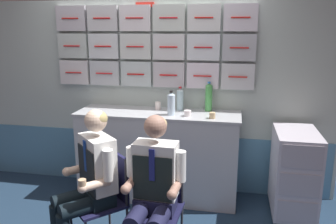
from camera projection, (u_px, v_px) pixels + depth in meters
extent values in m
cube|color=#AEBDB6|center=(148.00, 97.00, 3.96)|extent=(4.20, 0.06, 2.15)
cube|color=teal|center=(148.00, 159.00, 4.11)|extent=(4.12, 0.01, 0.65)
cube|color=silver|center=(75.00, 72.00, 4.00)|extent=(0.35, 0.06, 0.28)
cylinder|color=red|center=(73.00, 73.00, 3.97)|extent=(0.19, 0.01, 0.01)
cube|color=#B5BBBF|center=(105.00, 73.00, 3.93)|extent=(0.35, 0.06, 0.28)
cylinder|color=red|center=(104.00, 73.00, 3.90)|extent=(0.19, 0.01, 0.01)
cube|color=#B3C1C2|center=(136.00, 74.00, 3.86)|extent=(0.35, 0.06, 0.28)
cylinder|color=red|center=(136.00, 74.00, 3.83)|extent=(0.19, 0.01, 0.01)
cube|color=#B8B3BB|center=(169.00, 75.00, 3.79)|extent=(0.35, 0.06, 0.28)
cylinder|color=red|center=(168.00, 75.00, 3.76)|extent=(0.19, 0.01, 0.01)
cube|color=silver|center=(203.00, 76.00, 3.72)|extent=(0.35, 0.06, 0.28)
cylinder|color=red|center=(202.00, 76.00, 3.69)|extent=(0.19, 0.01, 0.01)
cube|color=silver|center=(238.00, 76.00, 3.65)|extent=(0.35, 0.06, 0.28)
cylinder|color=red|center=(238.00, 77.00, 3.62)|extent=(0.19, 0.01, 0.01)
cube|color=#B2BDB7|center=(73.00, 46.00, 3.93)|extent=(0.35, 0.06, 0.28)
cylinder|color=red|center=(72.00, 46.00, 3.90)|extent=(0.19, 0.01, 0.01)
cube|color=silver|center=(104.00, 46.00, 3.86)|extent=(0.35, 0.06, 0.28)
cylinder|color=red|center=(103.00, 46.00, 3.83)|extent=(0.19, 0.01, 0.01)
cube|color=silver|center=(136.00, 46.00, 3.79)|extent=(0.35, 0.06, 0.28)
cylinder|color=red|center=(135.00, 47.00, 3.76)|extent=(0.19, 0.01, 0.01)
cube|color=silver|center=(169.00, 47.00, 3.72)|extent=(0.35, 0.06, 0.28)
cylinder|color=red|center=(168.00, 47.00, 3.69)|extent=(0.19, 0.01, 0.01)
cube|color=silver|center=(203.00, 47.00, 3.65)|extent=(0.35, 0.06, 0.28)
cylinder|color=red|center=(203.00, 47.00, 3.61)|extent=(0.19, 0.01, 0.01)
cube|color=#A7ABB3|center=(239.00, 48.00, 3.58)|extent=(0.35, 0.06, 0.28)
cylinder|color=red|center=(239.00, 48.00, 3.54)|extent=(0.19, 0.01, 0.01)
cube|color=#B2ADB5|center=(71.00, 18.00, 3.86)|extent=(0.35, 0.06, 0.28)
cylinder|color=red|center=(70.00, 18.00, 3.82)|extent=(0.19, 0.01, 0.01)
cube|color=#BCBBBE|center=(103.00, 18.00, 3.79)|extent=(0.35, 0.06, 0.28)
cylinder|color=red|center=(101.00, 18.00, 3.75)|extent=(0.19, 0.01, 0.01)
cube|color=silver|center=(135.00, 18.00, 3.72)|extent=(0.35, 0.06, 0.28)
cylinder|color=red|center=(134.00, 18.00, 3.68)|extent=(0.19, 0.01, 0.01)
cube|color=silver|center=(169.00, 18.00, 3.65)|extent=(0.35, 0.06, 0.28)
cylinder|color=red|center=(168.00, 18.00, 3.61)|extent=(0.19, 0.01, 0.01)
cube|color=silver|center=(204.00, 18.00, 3.58)|extent=(0.35, 0.06, 0.28)
cylinder|color=red|center=(204.00, 18.00, 3.54)|extent=(0.19, 0.01, 0.01)
cube|color=silver|center=(241.00, 17.00, 3.51)|extent=(0.35, 0.06, 0.28)
cylinder|color=red|center=(241.00, 17.00, 3.47)|extent=(0.19, 0.01, 0.01)
cube|color=red|center=(145.00, 5.00, 3.68)|extent=(0.20, 0.02, 0.05)
cube|color=#B8BBC0|center=(158.00, 156.00, 3.80)|extent=(1.72, 0.52, 0.94)
cube|color=#A8ABB1|center=(158.00, 114.00, 3.68)|extent=(1.76, 0.53, 0.03)
sphere|color=black|center=(272.00, 197.00, 3.78)|extent=(0.07, 0.07, 0.07)
sphere|color=black|center=(301.00, 200.00, 3.72)|extent=(0.07, 0.07, 0.07)
cube|color=silver|center=(294.00, 171.00, 3.38)|extent=(0.40, 0.64, 0.81)
cube|color=#ACA7B4|center=(297.00, 213.00, 3.14)|extent=(0.35, 0.01, 0.22)
cube|color=#ACA7B4|center=(300.00, 186.00, 3.07)|extent=(0.35, 0.01, 0.22)
cube|color=#ACA7B4|center=(302.00, 157.00, 3.01)|extent=(0.35, 0.01, 0.22)
cylinder|color=#28282D|center=(303.00, 144.00, 3.00)|extent=(0.32, 0.02, 0.02)
cylinder|color=#2D2D33|center=(71.00, 223.00, 2.98)|extent=(0.02, 0.02, 0.40)
cylinder|color=#2D2D33|center=(109.00, 211.00, 3.17)|extent=(0.02, 0.02, 0.40)
cube|color=#171737|center=(98.00, 203.00, 2.88)|extent=(0.57, 0.57, 0.02)
cube|color=#171737|center=(117.00, 175.00, 2.94)|extent=(0.28, 0.28, 0.40)
cylinder|color=#2D2D33|center=(107.00, 168.00, 3.07)|extent=(0.02, 0.02, 0.40)
cylinder|color=#2D2D33|center=(126.00, 183.00, 2.79)|extent=(0.02, 0.02, 0.40)
cylinder|color=black|center=(75.00, 198.00, 2.85)|extent=(0.35, 0.35, 0.13)
cylinder|color=black|center=(83.00, 207.00, 2.71)|extent=(0.35, 0.35, 0.13)
cube|color=black|center=(97.00, 196.00, 2.86)|extent=(0.37, 0.37, 0.12)
cube|color=white|center=(98.00, 163.00, 2.81)|extent=(0.38, 0.38, 0.46)
cube|color=black|center=(87.00, 170.00, 2.76)|extent=(0.23, 0.23, 0.37)
cube|color=navy|center=(85.00, 156.00, 2.73)|extent=(0.04, 0.04, 0.26)
cylinder|color=white|center=(88.00, 150.00, 2.96)|extent=(0.08, 0.08, 0.25)
cylinder|color=beige|center=(79.00, 169.00, 2.92)|extent=(0.21, 0.21, 0.07)
sphere|color=beige|center=(67.00, 172.00, 2.86)|extent=(0.08, 0.08, 0.08)
cylinder|color=white|center=(108.00, 165.00, 2.63)|extent=(0.08, 0.08, 0.25)
cylinder|color=beige|center=(95.00, 185.00, 2.63)|extent=(0.21, 0.21, 0.07)
sphere|color=beige|center=(83.00, 188.00, 2.57)|extent=(0.08, 0.08, 0.08)
cylinder|color=tan|center=(82.00, 183.00, 2.56)|extent=(0.06, 0.06, 0.06)
sphere|color=beige|center=(96.00, 121.00, 2.72)|extent=(0.18, 0.18, 0.18)
ellipsoid|color=tan|center=(97.00, 118.00, 2.72)|extent=(0.24, 0.24, 0.13)
cylinder|color=#2D2D33|center=(142.00, 221.00, 3.01)|extent=(0.02, 0.02, 0.40)
cube|color=#171737|center=(155.00, 212.00, 2.75)|extent=(0.42, 0.42, 0.02)
cube|color=#171737|center=(161.00, 178.00, 2.88)|extent=(0.37, 0.05, 0.40)
cylinder|color=#2D2D33|center=(141.00, 176.00, 2.91)|extent=(0.02, 0.02, 0.40)
cylinder|color=#2D2D33|center=(182.00, 180.00, 2.83)|extent=(0.02, 0.02, 0.40)
cylinder|color=#1A1B38|center=(139.00, 214.00, 2.60)|extent=(0.15, 0.36, 0.13)
cylinder|color=#1A1B38|center=(161.00, 217.00, 2.56)|extent=(0.15, 0.36, 0.13)
cube|color=#1A1B38|center=(155.00, 204.00, 2.73)|extent=(0.33, 0.22, 0.12)
cube|color=white|center=(156.00, 170.00, 2.68)|extent=(0.34, 0.20, 0.45)
cube|color=black|center=(152.00, 179.00, 2.60)|extent=(0.31, 0.03, 0.36)
cube|color=navy|center=(152.00, 165.00, 2.56)|extent=(0.04, 0.01, 0.25)
cylinder|color=white|center=(132.00, 162.00, 2.72)|extent=(0.08, 0.08, 0.24)
cylinder|color=#9D7261|center=(130.00, 184.00, 2.65)|extent=(0.08, 0.23, 0.07)
sphere|color=#9D7261|center=(125.00, 189.00, 2.56)|extent=(0.08, 0.08, 0.08)
cylinder|color=white|center=(181.00, 166.00, 2.63)|extent=(0.08, 0.08, 0.24)
cylinder|color=#9D7261|center=(175.00, 189.00, 2.57)|extent=(0.08, 0.23, 0.07)
sphere|color=#9D7261|center=(172.00, 195.00, 2.47)|extent=(0.08, 0.08, 0.08)
sphere|color=#9D7261|center=(155.00, 126.00, 2.60)|extent=(0.18, 0.18, 0.18)
ellipsoid|color=tan|center=(156.00, 124.00, 2.61)|extent=(0.18, 0.17, 0.12)
cylinder|color=silver|center=(171.00, 105.00, 3.55)|extent=(0.08, 0.08, 0.21)
cone|color=silver|center=(171.00, 94.00, 3.52)|extent=(0.08, 0.08, 0.02)
cylinder|color=black|center=(171.00, 92.00, 3.51)|extent=(0.04, 0.04, 0.02)
cylinder|color=silver|center=(180.00, 100.00, 3.75)|extent=(0.08, 0.08, 0.22)
cone|color=silver|center=(180.00, 89.00, 3.72)|extent=(0.08, 0.08, 0.02)
cylinder|color=red|center=(180.00, 87.00, 3.71)|extent=(0.03, 0.03, 0.02)
cylinder|color=#4AA54F|center=(209.00, 98.00, 3.71)|extent=(0.07, 0.07, 0.28)
cone|color=#4AA54F|center=(209.00, 85.00, 3.67)|extent=(0.07, 0.07, 0.02)
cylinder|color=#3176C6|center=(209.00, 83.00, 3.66)|extent=(0.03, 0.03, 0.02)
cylinder|color=white|center=(158.00, 106.00, 3.80)|extent=(0.06, 0.06, 0.08)
cylinder|color=#382114|center=(158.00, 102.00, 3.79)|extent=(0.05, 0.05, 0.01)
cylinder|color=white|center=(188.00, 113.00, 3.51)|extent=(0.07, 0.07, 0.06)
cylinder|color=#382114|center=(188.00, 111.00, 3.51)|extent=(0.06, 0.06, 0.01)
cylinder|color=tan|center=(212.00, 115.00, 3.42)|extent=(0.06, 0.06, 0.06)
cylinder|color=#382114|center=(212.00, 113.00, 3.42)|extent=(0.05, 0.05, 0.01)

